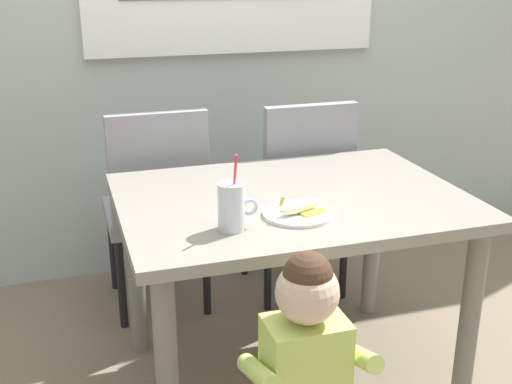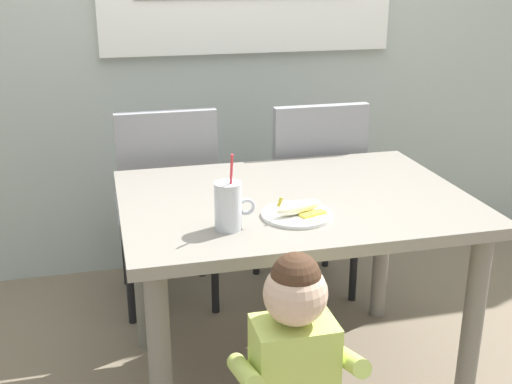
{
  "view_description": "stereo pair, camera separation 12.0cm",
  "coord_description": "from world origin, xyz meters",
  "px_view_note": "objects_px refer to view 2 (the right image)",
  "views": [
    {
      "loc": [
        -0.76,
        -2.0,
        1.53
      ],
      "look_at": [
        -0.16,
        -0.09,
        0.82
      ],
      "focal_mm": 45.13,
      "sensor_mm": 36.0,
      "label": 1
    },
    {
      "loc": [
        -0.65,
        -2.03,
        1.53
      ],
      "look_at": [
        -0.16,
        -0.09,
        0.82
      ],
      "focal_mm": 45.13,
      "sensor_mm": 36.0,
      "label": 2
    }
  ],
  "objects_px": {
    "dining_table": "(294,226)",
    "snack_plate": "(297,215)",
    "toddler_standing": "(294,360)",
    "dining_chair_left": "(167,198)",
    "milk_cup": "(229,209)",
    "dining_chair_right": "(310,190)",
    "peeled_banana": "(299,208)"
  },
  "relations": [
    {
      "from": "dining_table",
      "to": "snack_plate",
      "type": "relative_size",
      "value": 5.28
    },
    {
      "from": "toddler_standing",
      "to": "snack_plate",
      "type": "bearing_deg",
      "value": 72.3
    },
    {
      "from": "dining_table",
      "to": "dining_chair_left",
      "type": "bearing_deg",
      "value": 119.74
    },
    {
      "from": "snack_plate",
      "to": "milk_cup",
      "type": "bearing_deg",
      "value": -168.54
    },
    {
      "from": "milk_cup",
      "to": "snack_plate",
      "type": "height_order",
      "value": "milk_cup"
    },
    {
      "from": "milk_cup",
      "to": "snack_plate",
      "type": "relative_size",
      "value": 1.09
    },
    {
      "from": "dining_chair_right",
      "to": "snack_plate",
      "type": "xyz_separation_m",
      "value": [
        -0.32,
        -0.81,
        0.22
      ]
    },
    {
      "from": "peeled_banana",
      "to": "dining_chair_right",
      "type": "bearing_deg",
      "value": 68.67
    },
    {
      "from": "toddler_standing",
      "to": "milk_cup",
      "type": "xyz_separation_m",
      "value": [
        -0.09,
        0.39,
        0.3
      ]
    },
    {
      "from": "snack_plate",
      "to": "peeled_banana",
      "type": "distance_m",
      "value": 0.03
    },
    {
      "from": "dining_chair_left",
      "to": "peeled_banana",
      "type": "height_order",
      "value": "dining_chair_left"
    },
    {
      "from": "dining_chair_right",
      "to": "toddler_standing",
      "type": "height_order",
      "value": "dining_chair_right"
    },
    {
      "from": "dining_table",
      "to": "dining_chair_right",
      "type": "bearing_deg",
      "value": 66.19
    },
    {
      "from": "toddler_standing",
      "to": "dining_chair_left",
      "type": "bearing_deg",
      "value": 98.45
    },
    {
      "from": "dining_chair_left",
      "to": "peeled_banana",
      "type": "distance_m",
      "value": 0.96
    },
    {
      "from": "snack_plate",
      "to": "peeled_banana",
      "type": "bearing_deg",
      "value": -37.81
    },
    {
      "from": "dining_table",
      "to": "dining_chair_left",
      "type": "distance_m",
      "value": 0.78
    },
    {
      "from": "toddler_standing",
      "to": "milk_cup",
      "type": "distance_m",
      "value": 0.5
    },
    {
      "from": "dining_chair_left",
      "to": "toddler_standing",
      "type": "bearing_deg",
      "value": 98.45
    },
    {
      "from": "dining_chair_right",
      "to": "peeled_banana",
      "type": "height_order",
      "value": "dining_chair_right"
    },
    {
      "from": "milk_cup",
      "to": "snack_plate",
      "type": "distance_m",
      "value": 0.25
    },
    {
      "from": "snack_plate",
      "to": "dining_chair_left",
      "type": "bearing_deg",
      "value": 111.29
    },
    {
      "from": "dining_chair_right",
      "to": "milk_cup",
      "type": "bearing_deg",
      "value": 56.83
    },
    {
      "from": "dining_table",
      "to": "milk_cup",
      "type": "distance_m",
      "value": 0.41
    },
    {
      "from": "toddler_standing",
      "to": "dining_chair_right",
      "type": "bearing_deg",
      "value": 69.57
    },
    {
      "from": "milk_cup",
      "to": "snack_plate",
      "type": "xyz_separation_m",
      "value": [
        0.23,
        0.05,
        -0.06
      ]
    },
    {
      "from": "toddler_standing",
      "to": "peeled_banana",
      "type": "relative_size",
      "value": 4.79
    },
    {
      "from": "dining_table",
      "to": "snack_plate",
      "type": "xyz_separation_m",
      "value": [
        -0.05,
        -0.18,
        0.12
      ]
    },
    {
      "from": "snack_plate",
      "to": "peeled_banana",
      "type": "xyz_separation_m",
      "value": [
        0.01,
        -0.01,
        0.03
      ]
    },
    {
      "from": "dining_chair_right",
      "to": "toddler_standing",
      "type": "xyz_separation_m",
      "value": [
        -0.46,
        -1.25,
        -0.02
      ]
    },
    {
      "from": "toddler_standing",
      "to": "peeled_banana",
      "type": "bearing_deg",
      "value": 71.28
    },
    {
      "from": "milk_cup",
      "to": "peeled_banana",
      "type": "xyz_separation_m",
      "value": [
        0.24,
        0.04,
        -0.04
      ]
    }
  ]
}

